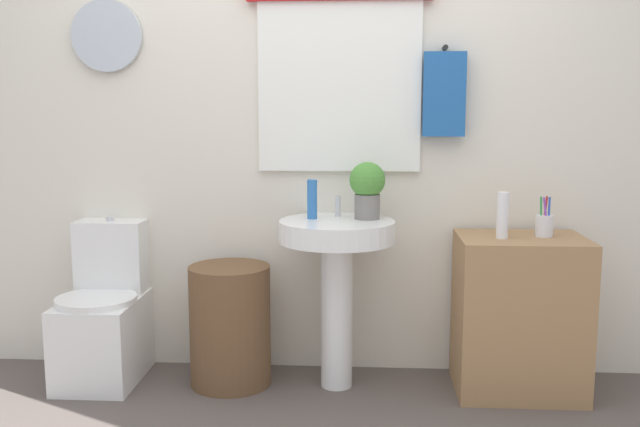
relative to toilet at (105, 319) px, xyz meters
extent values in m
cube|color=silver|center=(0.99, 0.26, 1.00)|extent=(4.40, 0.10, 2.60)
cube|color=white|center=(1.14, 0.20, 1.13)|extent=(0.79, 0.03, 0.82)
cylinder|color=silver|center=(0.00, 0.19, 1.38)|extent=(0.35, 0.03, 0.35)
cylinder|color=black|center=(1.65, 0.18, 1.31)|extent=(0.02, 0.06, 0.02)
cube|color=#235BA3|center=(1.65, 0.16, 1.09)|extent=(0.20, 0.05, 0.40)
cube|color=white|center=(0.00, -0.04, -0.09)|extent=(0.36, 0.50, 0.41)
cylinder|color=white|center=(0.00, -0.10, 0.12)|extent=(0.38, 0.38, 0.03)
cube|color=white|center=(0.00, 0.13, 0.29)|extent=(0.34, 0.18, 0.36)
cylinder|color=silver|center=(0.00, 0.13, 0.48)|extent=(0.04, 0.04, 0.02)
cylinder|color=brown|center=(0.63, -0.04, -0.01)|extent=(0.39, 0.39, 0.58)
cylinder|color=white|center=(1.14, -0.04, 0.06)|extent=(0.15, 0.15, 0.71)
cylinder|color=white|center=(1.14, -0.04, 0.46)|extent=(0.54, 0.54, 0.10)
cylinder|color=silver|center=(1.14, 0.08, 0.56)|extent=(0.03, 0.03, 0.10)
cube|color=#9E754C|center=(2.00, -0.04, 0.07)|extent=(0.58, 0.44, 0.74)
cylinder|color=#2D6BB7|center=(1.02, 0.01, 0.60)|extent=(0.05, 0.05, 0.19)
cylinder|color=slate|center=(1.28, 0.02, 0.57)|extent=(0.12, 0.12, 0.12)
sphere|color=#4C8E38|center=(1.28, 0.02, 0.69)|extent=(0.17, 0.17, 0.17)
cylinder|color=white|center=(1.90, -0.08, 0.55)|extent=(0.05, 0.05, 0.21)
cylinder|color=silver|center=(2.10, -0.02, 0.49)|extent=(0.08, 0.08, 0.10)
cylinder|color=blue|center=(2.12, -0.02, 0.54)|extent=(0.01, 0.03, 0.18)
cylinder|color=red|center=(2.10, 0.00, 0.54)|extent=(0.02, 0.01, 0.18)
cylinder|color=green|center=(2.08, -0.02, 0.54)|extent=(0.01, 0.03, 0.18)
cylinder|color=purple|center=(2.10, -0.03, 0.54)|extent=(0.04, 0.01, 0.18)
camera|label=1|loc=(1.27, -3.26, 1.02)|focal=39.32mm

